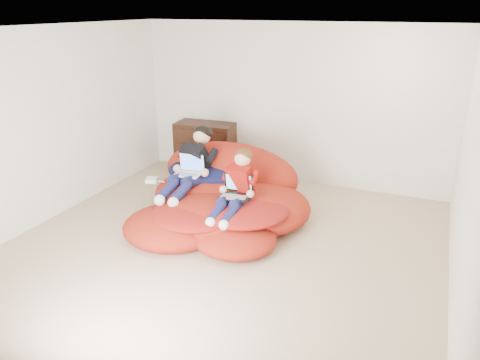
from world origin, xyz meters
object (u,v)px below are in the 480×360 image
Objects in this scene: dresser at (205,148)px; younger_boy at (237,184)px; laptop_white at (190,169)px; beanbag_pile at (222,198)px; older_boy at (193,162)px; laptop_black at (236,190)px.

dresser is 1.06× the size of younger_boy.
younger_boy is 0.86m from laptop_white.
beanbag_pile is at bearing 136.62° from younger_boy.
laptop_white is (0.56, -1.56, 0.21)m from dresser.
dresser is 1.59m from older_boy.
laptop_black is (1.38, -1.86, 0.13)m from dresser.
beanbag_pile is at bearing 135.49° from laptop_black.
laptop_white is (-0.00, -0.09, -0.07)m from older_boy.
laptop_white is 0.87m from laptop_black.
dresser is 2.55× the size of laptop_black.
younger_boy is 2.60× the size of laptop_white.
laptop_white is at bearing -90.00° from older_boy.
older_boy is at bearing 155.27° from younger_boy.
beanbag_pile is 0.64m from younger_boy.
younger_boy is (0.38, -0.36, 0.38)m from beanbag_pile.
older_boy is 3.10× the size of laptop_black.
younger_boy reaches higher than laptop_black.
older_boy reaches higher than laptop_black.
dresser is 1.80m from beanbag_pile.
laptop_white is at bearing 160.09° from laptop_black.
younger_boy reaches higher than laptop_white.
beanbag_pile is 2.58× the size of younger_boy.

